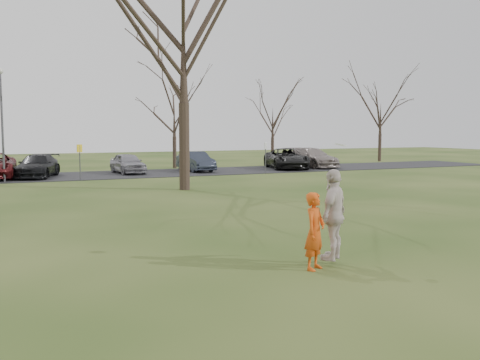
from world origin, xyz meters
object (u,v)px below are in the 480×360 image
car_6 (286,158)px  catching_play (334,214)px  car_3 (37,166)px  big_tree (183,44)px  lamp_post (2,110)px  player_defender (315,231)px  car_4 (128,163)px  car_7 (312,158)px  car_5 (196,161)px

car_6 → catching_play: bearing=-102.3°
car_3 → big_tree: (6.15, -9.67, 6.27)m
lamp_post → big_tree: big_tree is taller
player_defender → car_4: 25.75m
car_7 → lamp_post: 22.01m
player_defender → car_7: player_defender is taller
car_7 → big_tree: 18.12m
car_3 → lamp_post: (-1.85, -2.17, 3.24)m
car_5 → car_6: size_ratio=0.77×
player_defender → car_7: 29.98m
car_6 → car_7: car_6 is taller
player_defender → car_7: (15.82, 25.47, -0.02)m
car_3 → car_7: car_7 is taller
car_6 → big_tree: big_tree is taller
car_7 → big_tree: size_ratio=0.37×
car_4 → car_6: car_6 is taller
player_defender → catching_play: bearing=-16.6°
car_3 → car_4: size_ratio=1.20×
car_5 → big_tree: bearing=-114.8°
car_3 → big_tree: 13.06m
car_4 → car_3: bearing=-177.4°
car_7 → car_6: bearing=-177.0°
car_3 → car_7: bearing=19.4°
car_5 → car_7: car_7 is taller
car_4 → car_6: 11.70m
player_defender → car_4: (1.72, 25.69, -0.09)m
car_3 → car_4: (5.65, 0.77, -0.02)m
player_defender → car_3: 25.23m
car_5 → car_6: car_6 is taller
big_tree → car_6: bearing=41.3°
player_defender → car_3: player_defender is taller
car_7 → lamp_post: lamp_post is taller
player_defender → car_5: bearing=42.9°
player_defender → car_6: bearing=28.9°
car_3 → car_5: (10.37, 0.65, -0.00)m
car_3 → car_4: 5.71m
car_4 → big_tree: big_tree is taller
player_defender → lamp_post: bearing=71.3°
lamp_post → player_defender: bearing=-75.7°
car_6 → car_7: 2.45m
player_defender → car_4: player_defender is taller
player_defender → car_5: (6.44, 25.57, -0.08)m
lamp_post → car_4: bearing=21.4°
catching_play → big_tree: big_tree is taller
car_3 → lamp_post: bearing=-112.7°
lamp_post → catching_play: bearing=-74.3°
car_6 → lamp_post: bearing=-158.1°
catching_play → big_tree: (1.64, 15.08, 5.90)m
player_defender → catching_play: size_ratio=0.64×
car_3 → lamp_post: lamp_post is taller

